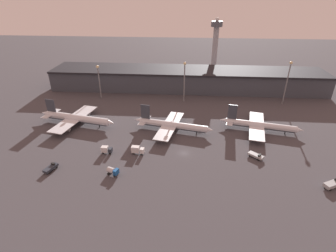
{
  "coord_description": "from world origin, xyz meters",
  "views": [
    {
      "loc": [
        0.4,
        -95.73,
        63.97
      ],
      "look_at": [
        -8.05,
        13.47,
        6.0
      ],
      "focal_mm": 28.0,
      "sensor_mm": 36.0,
      "label": 1
    }
  ],
  "objects": [
    {
      "name": "airplane_0",
      "position": [
        -57.05,
        23.34,
        3.36
      ],
      "size": [
        43.46,
        34.06,
        12.32
      ],
      "rotation": [
        0.0,
        0.0,
        -0.21
      ],
      "color": "silver",
      "rests_on": "ground"
    },
    {
      "name": "airplane_2",
      "position": [
        37.05,
        23.66,
        2.9
      ],
      "size": [
        40.27,
        32.51,
        12.29
      ],
      "rotation": [
        0.0,
        0.0,
        -0.21
      ],
      "color": "silver",
      "rests_on": "ground"
    },
    {
      "name": "service_vehicle_1",
      "position": [
        54.05,
        -17.85,
        1.39
      ],
      "size": [
        7.57,
        5.58,
        2.93
      ],
      "rotation": [
        0.0,
        0.0,
        0.47
      ],
      "color": "#9EA3A8",
      "rests_on": "ground"
    },
    {
      "name": "control_tower",
      "position": [
        21.84,
        125.91,
        25.3
      ],
      "size": [
        9.0,
        9.0,
        43.6
      ],
      "color": "#99999E",
      "rests_on": "ground"
    },
    {
      "name": "lamp_post_0",
      "position": [
        -55.12,
        59.51,
        14.18
      ],
      "size": [
        1.8,
        1.8,
        21.9
      ],
      "color": "slate",
      "rests_on": "ground"
    },
    {
      "name": "lamp_post_2",
      "position": [
        59.58,
        59.51,
        16.77
      ],
      "size": [
        1.8,
        1.8,
        26.58
      ],
      "color": "slate",
      "rests_on": "ground"
    },
    {
      "name": "service_vehicle_3",
      "position": [
        -20.18,
        -1.91,
        1.97
      ],
      "size": [
        5.6,
        2.56,
        3.59
      ],
      "rotation": [
        0.0,
        0.0,
        -0.08
      ],
      "color": "white",
      "rests_on": "ground"
    },
    {
      "name": "airplane_1",
      "position": [
        -6.62,
        20.2,
        3.01
      ],
      "size": [
        41.07,
        32.18,
        12.33
      ],
      "rotation": [
        0.0,
        0.0,
        -0.21
      ],
      "color": "silver",
      "rests_on": "ground"
    },
    {
      "name": "service_vehicle_4",
      "position": [
        -27.05,
        -16.87,
        1.67
      ],
      "size": [
        4.93,
        3.73,
        2.9
      ],
      "rotation": [
        0.0,
        0.0,
        -0.36
      ],
      "color": "#195199",
      "rests_on": "ground"
    },
    {
      "name": "service_vehicle_0",
      "position": [
        30.43,
        -1.17,
        1.16
      ],
      "size": [
        6.49,
        6.12,
        2.47
      ],
      "rotation": [
        0.0,
        0.0,
        -0.72
      ],
      "color": "#9EA3A8",
      "rests_on": "ground"
    },
    {
      "name": "ground",
      "position": [
        0.0,
        0.0,
        0.0
      ],
      "size": [
        600.0,
        600.0,
        0.0
      ],
      "primitive_type": "plane",
      "color": "#423F44"
    },
    {
      "name": "service_vehicle_2",
      "position": [
        -33.68,
        -2.5,
        1.79
      ],
      "size": [
        4.64,
        2.29,
        3.25
      ],
      "rotation": [
        0.0,
        0.0,
        -0.03
      ],
      "color": "#282D38",
      "rests_on": "ground"
    },
    {
      "name": "lamp_post_1",
      "position": [
        -1.55,
        59.51,
        15.89
      ],
      "size": [
        1.8,
        1.8,
        24.98
      ],
      "color": "slate",
      "rests_on": "ground"
    },
    {
      "name": "terminal_building",
      "position": [
        0.0,
        83.16,
        7.03
      ],
      "size": [
        187.67,
        27.96,
        13.98
      ],
      "color": "#3D424C",
      "rests_on": "ground"
    },
    {
      "name": "service_vehicle_5",
      "position": [
        -52.14,
        -16.13,
        1.19
      ],
      "size": [
        4.19,
        6.59,
        2.53
      ],
      "rotation": [
        0.0,
        0.0,
        1.25
      ],
      "color": "#282D38",
      "rests_on": "ground"
    }
  ]
}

